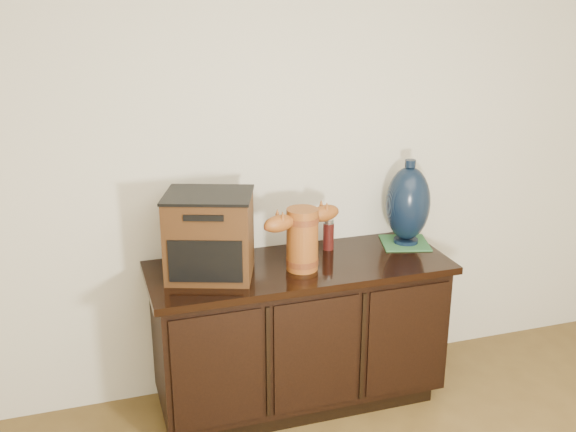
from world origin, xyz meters
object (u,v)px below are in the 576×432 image
object	(u,v)px
tv_radio	(210,235)
lamp_base	(408,204)
spray_can	(328,234)
sideboard	(299,332)
terracotta_vessel	(302,235)

from	to	relation	value
tv_radio	lamp_base	size ratio (longest dim) A/B	1.07
lamp_base	spray_can	xyz separation A→B (m)	(-0.41, 0.05, -0.14)
sideboard	lamp_base	world-z (taller)	lamp_base
sideboard	tv_radio	size ratio (longest dim) A/B	3.10
sideboard	lamp_base	xyz separation A→B (m)	(0.62, 0.10, 0.58)
tv_radio	sideboard	bearing A→B (deg)	18.35
sideboard	spray_can	bearing A→B (deg)	35.53
sideboard	lamp_base	size ratio (longest dim) A/B	3.32
tv_radio	spray_can	size ratio (longest dim) A/B	2.90
tv_radio	lamp_base	world-z (taller)	lamp_base
terracotta_vessel	lamp_base	bearing A→B (deg)	-2.91
spray_can	terracotta_vessel	bearing A→B (deg)	-136.18
tv_radio	lamp_base	bearing A→B (deg)	24.19
sideboard	tv_radio	world-z (taller)	tv_radio
sideboard	tv_radio	distance (m)	0.71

